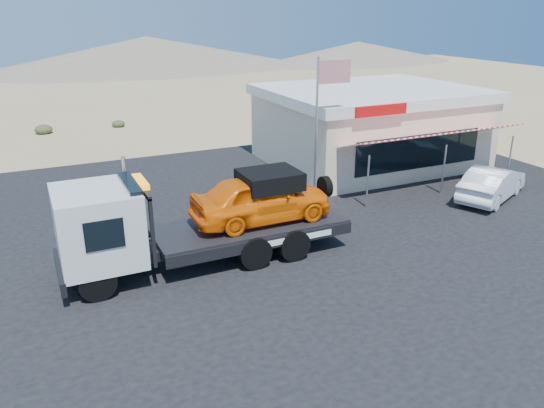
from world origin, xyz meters
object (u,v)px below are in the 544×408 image
object	(u,v)px
white_sedan	(492,183)
jerky_store	(370,125)
tow_truck	(200,215)
flagpole	(322,115)

from	to	relation	value
white_sedan	jerky_store	world-z (taller)	jerky_store
white_sedan	tow_truck	bearing A→B (deg)	67.18
flagpole	tow_truck	bearing A→B (deg)	-153.31
tow_truck	flagpole	distance (m)	7.22
tow_truck	flagpole	xyz separation A→B (m)	(6.17, 3.10, 2.12)
white_sedan	jerky_store	bearing A→B (deg)	-13.72
tow_truck	jerky_store	bearing A→B (deg)	32.84
jerky_store	white_sedan	bearing A→B (deg)	-79.14
jerky_store	flagpole	world-z (taller)	flagpole
tow_truck	white_sedan	xyz separation A→B (m)	(13.11, 0.40, -0.90)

